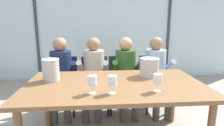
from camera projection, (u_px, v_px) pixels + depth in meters
ground at (109, 107)px, 3.23m from camera, size 14.00×14.00×0.00m
window_glass_panel at (104, 26)px, 4.63m from camera, size 7.15×0.03×2.60m
window_mullion_left at (36, 27)px, 4.49m from camera, size 0.06×0.06×2.60m
window_mullion_right at (168, 26)px, 4.74m from camera, size 0.06×0.06×2.60m
hillside_vineyard at (101, 37)px, 7.89m from camera, size 13.15×2.40×1.60m
dining_table at (115, 89)px, 2.11m from camera, size 1.95×1.10×0.75m
chair_near_curtain at (64, 80)px, 3.05m from camera, size 0.46×0.46×0.86m
chair_left_of_center at (95, 80)px, 3.05m from camera, size 0.45×0.45×0.86m
chair_center at (122, 79)px, 3.09m from camera, size 0.46×0.46×0.86m
chair_right_of_center at (153, 78)px, 3.15m from camera, size 0.47×0.47×0.86m
person_navy_polo at (61, 72)px, 2.86m from camera, size 0.49×0.63×1.18m
person_beige_jumper at (94, 71)px, 2.90m from camera, size 0.49×0.63×1.18m
person_olive_shirt at (126, 71)px, 2.93m from camera, size 0.46×0.61×1.18m
person_pale_blue_shirt at (157, 70)px, 2.97m from camera, size 0.47×0.61×1.18m
ice_bucket_primary at (51, 70)px, 2.15m from camera, size 0.19×0.19×0.25m
ice_bucket_secondary at (149, 67)px, 2.34m from camera, size 0.24×0.24×0.23m
wine_glass_by_left_taster at (112, 81)px, 1.76m from camera, size 0.08×0.08×0.17m
wine_glass_near_bucket at (158, 80)px, 1.82m from camera, size 0.08×0.08×0.17m
wine_glass_center_pour at (92, 82)px, 1.76m from camera, size 0.08×0.08×0.17m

